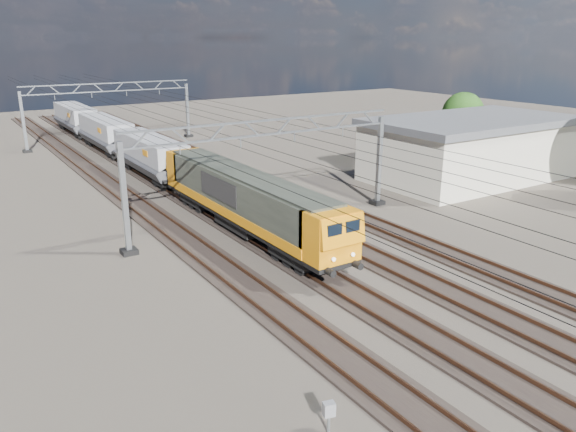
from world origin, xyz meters
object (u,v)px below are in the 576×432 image
hopper_wagon_lead (150,153)px  catenary_gantry_far (111,111)px  trackside_cabinet (329,410)px  catenary_gantry_mid (269,169)px  tree_far (466,115)px  locomotive (245,198)px  industrial_shed (471,148)px  hopper_wagon_third (75,117)px  hopper_wagon_mid (106,132)px

hopper_wagon_lead → catenary_gantry_far: bearing=83.9°
trackside_cabinet → catenary_gantry_mid: bearing=78.6°
catenary_gantry_far → tree_far: (30.32, -26.21, 0.28)m
catenary_gantry_far → hopper_wagon_lead: catenary_gantry_far is taller
catenary_gantry_far → locomotive: (-2.00, -36.34, -1.58)m
locomotive → tree_far: bearing=17.4°
hopper_wagon_lead → trackside_cabinet: hopper_wagon_lead is taller
catenary_gantry_mid → catenary_gantry_far: size_ratio=1.00×
locomotive → hopper_wagon_lead: 17.70m
locomotive → catenary_gantry_far: bearing=86.8°
catenary_gantry_mid → trackside_cabinet: catenary_gantry_mid is taller
industrial_shed → catenary_gantry_far: bearing=122.9°
hopper_wagon_third → tree_far: (32.32, -35.97, 1.96)m
hopper_wagon_lead → trackside_cabinet: 36.82m
industrial_shed → hopper_wagon_third: bearing=118.7°
catenary_gantry_mid → catenary_gantry_far: 36.00m
hopper_wagon_third → trackside_cabinet: size_ratio=11.62×
catenary_gantry_far → hopper_wagon_third: size_ratio=1.53×
catenary_gantry_far → industrial_shed: catenary_gantry_far is taller
catenary_gantry_far → hopper_wagon_lead: size_ratio=1.53×
catenary_gantry_mid → hopper_wagon_mid: (-2.00, 31.56, -1.67)m
locomotive → tree_far: (32.32, 10.13, 1.86)m
hopper_wagon_mid → hopper_wagon_third: size_ratio=1.00×
hopper_wagon_lead → tree_far: tree_far is taller
locomotive → hopper_wagon_lead: locomotive is taller
trackside_cabinet → industrial_shed: industrial_shed is taller
locomotive → hopper_wagon_mid: locomotive is taller
catenary_gantry_far → industrial_shed: size_ratio=1.07×
tree_far → trackside_cabinet: bearing=-144.0°
hopper_wagon_mid → hopper_wagon_lead: bearing=-90.0°
hopper_wagon_third → trackside_cabinet: hopper_wagon_third is taller
locomotive → trackside_cabinet: size_ratio=18.87×
locomotive → hopper_wagon_third: locomotive is taller
hopper_wagon_mid → trackside_cabinet: bearing=-97.9°
hopper_wagon_mid → industrial_shed: size_ratio=0.70×
catenary_gantry_mid → catenary_gantry_far: same height
catenary_gantry_mid → hopper_wagon_lead: catenary_gantry_mid is taller
hopper_wagon_third → tree_far: tree_far is taller
catenary_gantry_far → hopper_wagon_lead: bearing=-96.1°
hopper_wagon_mid → trackside_cabinet: hopper_wagon_mid is taller
catenary_gantry_mid → hopper_wagon_lead: bearing=96.6°
hopper_wagon_third → tree_far: bearing=-48.1°
catenary_gantry_far → trackside_cabinet: size_ratio=17.79×
catenary_gantry_mid → hopper_wagon_third: (-2.00, 45.76, -1.67)m
hopper_wagon_mid → locomotive: bearing=-90.0°
hopper_wagon_mid → hopper_wagon_third: (0.00, 14.20, 0.00)m
catenary_gantry_far → tree_far: 40.08m
hopper_wagon_mid → industrial_shed: 38.08m
hopper_wagon_third → trackside_cabinet: bearing=-96.2°
locomotive → tree_far: size_ratio=3.20×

